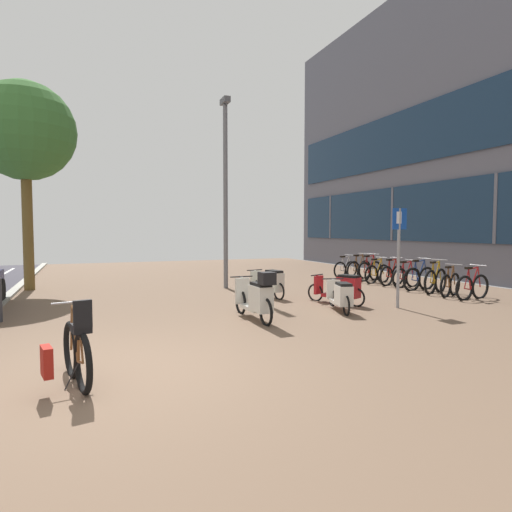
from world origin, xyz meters
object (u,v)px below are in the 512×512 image
Objects in this scene: bicycle_rack_01 at (450,284)px; bicycle_rack_09 at (345,269)px; bicycle_rack_02 at (436,281)px; scooter_mid at (270,283)px; bicycle_rack_07 at (370,271)px; bicycle_foreground at (75,352)px; scooter_near at (342,289)px; scooter_extra at (341,296)px; scooter_far at (257,298)px; bicycle_rack_04 at (406,277)px; bicycle_rack_03 at (419,278)px; parking_sign at (399,246)px; bicycle_rack_08 at (359,270)px; bicycle_rack_00 at (472,287)px; bicycle_rack_06 at (377,274)px; street_tree at (25,132)px; lamp_post at (225,184)px; bicycle_rack_05 at (392,275)px.

bicycle_rack_01 reaches higher than bicycle_rack_09.
bicycle_rack_02 is 0.79× the size of scooter_mid.
bicycle_rack_07 is 0.81× the size of scooter_mid.
bicycle_foreground is 12.41m from bicycle_rack_07.
scooter_near is at bearing -133.57° from bicycle_rack_07.
bicycle_rack_09 is 0.79× the size of scooter_extra.
bicycle_rack_04 is at bearing 25.38° from scooter_far.
bicycle_rack_03 is 0.88× the size of scooter_extra.
scooter_mid is 0.72× the size of parking_sign.
bicycle_rack_08 reaches higher than scooter_near.
bicycle_rack_01 is at bearing 9.99° from scooter_far.
bicycle_rack_00 is 5.18m from bicycle_rack_08.
bicycle_rack_06 is at bearing -96.67° from bicycle_rack_08.
bicycle_rack_08 is at bearing -6.27° from street_tree.
bicycle_rack_00 is at bearing -29.70° from street_tree.
bicycle_rack_03 is 4.75m from scooter_extra.
bicycle_rack_06 is 5.83m from scooter_extra.
bicycle_rack_07 is (0.05, 3.24, 0.00)m from bicycle_rack_02.
lamp_post reaches higher than bicycle_foreground.
scooter_mid is 8.75m from street_tree.
lamp_post is at bearing 143.49° from bicycle_rack_01.
scooter_extra is at bearing -75.18° from scooter_mid.
lamp_post reaches higher than scooter_mid.
bicycle_foreground reaches higher than bicycle_rack_03.
scooter_extra is at bearing -76.09° from lamp_post.
street_tree is (-6.33, 4.13, 4.42)m from scooter_mid.
bicycle_rack_01 is 0.62× the size of scooter_far.
bicycle_rack_07 reaches higher than bicycle_rack_05.
bicycle_rack_08 is 0.79× the size of scooter_mid.
parking_sign reaches higher than bicycle_rack_05.
bicycle_rack_02 is 2.59m from bicycle_rack_06.
bicycle_foreground is 1.11× the size of bicycle_rack_09.
bicycle_rack_06 is at bearing 34.70° from scooter_far.
bicycle_rack_04 is at bearing 29.82° from bicycle_foreground.
bicycle_rack_05 is 0.84× the size of scooter_near.
parking_sign is (-2.76, -4.85, 1.11)m from bicycle_rack_07.
bicycle_rack_02 is 4.51m from scooter_extra.
bicycle_rack_01 is at bearing -18.84° from scooter_mid.
scooter_extra is 0.25× the size of street_tree.
bicycle_rack_01 is (9.69, 3.69, -0.07)m from bicycle_foreground.
bicycle_rack_00 is 1.04× the size of bicycle_rack_05.
parking_sign reaches higher than bicycle_rack_03.
bicycle_rack_03 is 0.82× the size of scooter_mid.
scooter_far is at bearing -159.32° from bicycle_rack_03.
lamp_post is at bearing -166.98° from bicycle_rack_09.
parking_sign is 11.36m from street_tree.
bicycle_foreground is 0.59× the size of parking_sign.
street_tree is (-1.45, 9.46, 4.42)m from bicycle_foreground.
bicycle_rack_02 is 0.97× the size of bicycle_rack_07.
scooter_far reaches higher than scooter_mid.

